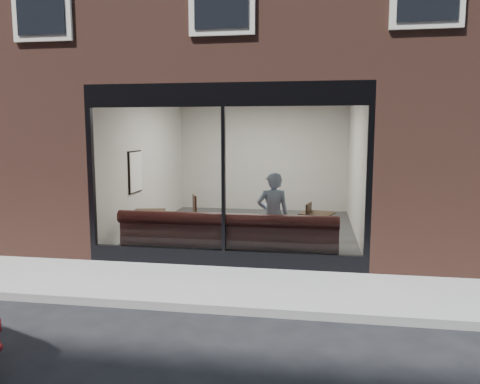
% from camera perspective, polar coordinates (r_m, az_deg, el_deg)
% --- Properties ---
extents(ground, '(120.00, 120.00, 0.00)m').
position_cam_1_polar(ground, '(6.53, -5.61, -14.13)').
color(ground, black).
rests_on(ground, ground).
extents(sidewalk_near, '(40.00, 2.00, 0.01)m').
position_cam_1_polar(sidewalk_near, '(7.43, -3.59, -11.29)').
color(sidewalk_near, gray).
rests_on(sidewalk_near, ground).
extents(kerb_near, '(40.00, 0.10, 0.12)m').
position_cam_1_polar(kerb_near, '(6.46, -5.73, -13.79)').
color(kerb_near, gray).
rests_on(kerb_near, ground).
extents(host_building_pier_left, '(2.50, 12.00, 3.20)m').
position_cam_1_polar(host_building_pier_left, '(14.87, -11.75, 4.34)').
color(host_building_pier_left, brown).
rests_on(host_building_pier_left, ground).
extents(host_building_pier_right, '(2.50, 12.00, 3.20)m').
position_cam_1_polar(host_building_pier_right, '(14.04, 18.22, 3.93)').
color(host_building_pier_right, brown).
rests_on(host_building_pier_right, ground).
extents(host_building_backfill, '(5.00, 6.00, 3.20)m').
position_cam_1_polar(host_building_backfill, '(16.94, 3.97, 4.87)').
color(host_building_backfill, brown).
rests_on(host_building_backfill, ground).
extents(cafe_floor, '(6.00, 6.00, 0.00)m').
position_cam_1_polar(cafe_floor, '(11.22, 0.99, -4.68)').
color(cafe_floor, '#2D2D30').
rests_on(cafe_floor, ground).
extents(cafe_ceiling, '(6.00, 6.00, 0.00)m').
position_cam_1_polar(cafe_ceiling, '(10.99, 1.03, 11.68)').
color(cafe_ceiling, white).
rests_on(cafe_ceiling, host_building_upper).
extents(cafe_wall_back, '(5.00, 0.00, 5.00)m').
position_cam_1_polar(cafe_wall_back, '(13.95, 2.80, 4.29)').
color(cafe_wall_back, beige).
rests_on(cafe_wall_back, ground).
extents(cafe_wall_left, '(0.00, 6.00, 6.00)m').
position_cam_1_polar(cafe_wall_left, '(11.62, -11.25, 3.47)').
color(cafe_wall_left, beige).
rests_on(cafe_wall_left, ground).
extents(cafe_wall_right, '(0.00, 6.00, 6.00)m').
position_cam_1_polar(cafe_wall_right, '(10.92, 14.07, 3.13)').
color(cafe_wall_right, beige).
rests_on(cafe_wall_right, ground).
extents(storefront_kick, '(5.00, 0.10, 0.30)m').
position_cam_1_polar(storefront_kick, '(8.37, -1.98, -8.07)').
color(storefront_kick, black).
rests_on(storefront_kick, ground).
extents(storefront_header, '(5.00, 0.10, 0.40)m').
position_cam_1_polar(storefront_header, '(8.08, -2.07, 11.78)').
color(storefront_header, black).
rests_on(storefront_header, host_building_upper).
extents(storefront_mullion, '(0.06, 0.10, 2.50)m').
position_cam_1_polar(storefront_mullion, '(8.10, -2.02, 1.50)').
color(storefront_mullion, black).
rests_on(storefront_mullion, storefront_kick).
extents(storefront_glass, '(4.80, 0.00, 4.80)m').
position_cam_1_polar(storefront_glass, '(8.08, -2.06, 1.48)').
color(storefront_glass, white).
rests_on(storefront_glass, storefront_kick).
extents(banquette, '(4.00, 0.55, 0.45)m').
position_cam_1_polar(banquette, '(8.73, -1.46, -6.89)').
color(banquette, '#3C1916').
rests_on(banquette, cafe_floor).
extents(person, '(0.66, 0.50, 1.64)m').
position_cam_1_polar(person, '(8.71, 4.04, -2.94)').
color(person, '#96AFCD').
rests_on(person, cafe_floor).
extents(cafe_table_left, '(0.74, 0.74, 0.04)m').
position_cam_1_polar(cafe_table_left, '(9.76, -11.07, -2.38)').
color(cafe_table_left, black).
rests_on(cafe_table_left, cafe_floor).
extents(cafe_table_right, '(0.76, 0.76, 0.04)m').
position_cam_1_polar(cafe_table_right, '(9.49, 9.38, -2.63)').
color(cafe_table_right, black).
rests_on(cafe_table_right, cafe_floor).
extents(cafe_chair_left, '(0.52, 0.52, 0.04)m').
position_cam_1_polar(cafe_chair_left, '(10.68, -6.54, -4.16)').
color(cafe_chair_left, black).
rests_on(cafe_chair_left, cafe_floor).
extents(cafe_chair_right, '(0.52, 0.52, 0.04)m').
position_cam_1_polar(cafe_chair_right, '(9.66, 7.19, -5.44)').
color(cafe_chair_right, black).
rests_on(cafe_chair_right, cafe_floor).
extents(wall_poster, '(0.02, 0.67, 0.89)m').
position_cam_1_polar(wall_poster, '(10.84, -12.59, 2.42)').
color(wall_poster, white).
rests_on(wall_poster, cafe_wall_left).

